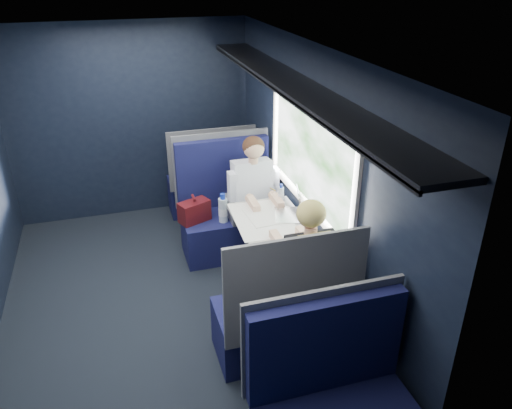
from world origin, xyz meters
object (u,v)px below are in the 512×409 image
object	(u,v)px
seat_bay_near	(227,215)
table	(270,231)
seat_row_front	(210,182)
woman	(306,265)
man	(255,193)
bottle_small	(281,194)
laptop	(294,209)
seat_bay_far	(282,315)
seat_row_back	(332,408)
cup	(280,196)

from	to	relation	value
seat_bay_near	table	bearing A→B (deg)	-77.33
seat_bay_near	seat_row_front	bearing A→B (deg)	89.18
table	seat_row_front	distance (m)	1.82
seat_bay_near	woman	size ratio (longest dim) A/B	0.95
man	bottle_small	bearing A→B (deg)	-62.23
seat_row_front	laptop	size ratio (longest dim) A/B	3.06
table	man	distance (m)	0.70
seat_bay_far	bottle_small	size ratio (longest dim) A/B	6.42
seat_bay_near	woman	xyz separation A→B (m)	(0.26, -1.58, 0.31)
seat_bay_far	man	bearing A→B (deg)	80.97
seat_bay_near	laptop	bearing A→B (deg)	-59.82
table	seat_bay_near	bearing A→B (deg)	102.67
seat_row_front	seat_row_back	bearing A→B (deg)	-90.00
seat_bay_far	laptop	world-z (taller)	seat_bay_far
seat_bay_near	woman	bearing A→B (deg)	-80.53
seat_bay_near	seat_bay_far	distance (m)	1.75
table	seat_bay_far	size ratio (longest dim) A/B	0.79
seat_row_back	man	bearing A→B (deg)	84.28
table	cup	size ratio (longest dim) A/B	12.01
table	cup	world-z (taller)	cup
seat_bay_near	man	distance (m)	0.43
table	seat_row_back	size ratio (longest dim) A/B	0.86
laptop	bottle_small	size ratio (longest dim) A/B	1.93
seat_bay_near	woman	world-z (taller)	woman
seat_row_back	laptop	distance (m)	1.98
seat_row_back	seat_bay_near	bearing A→B (deg)	90.29
table	man	size ratio (longest dim) A/B	0.76
seat_bay_far	woman	xyz separation A→B (m)	(0.25, 0.17, 0.31)
seat_bay_far	bottle_small	bearing A→B (deg)	71.51
seat_row_front	man	size ratio (longest dim) A/B	0.88
seat_bay_near	laptop	size ratio (longest dim) A/B	3.32
seat_row_front	laptop	xyz separation A→B (m)	(0.44, -1.71, 0.40)
seat_row_back	cup	distance (m)	2.31
laptop	bottle_small	bearing A→B (deg)	94.52
seat_bay_near	bottle_small	size ratio (longest dim) A/B	6.42
table	seat_row_front	bearing A→B (deg)	95.80
seat_row_front	cup	bearing A→B (deg)	-72.15
table	woman	size ratio (longest dim) A/B	0.76
woman	seat_row_front	bearing A→B (deg)	95.70
seat_bay_far	seat_row_front	distance (m)	2.67
table	laptop	bearing A→B (deg)	18.65
cup	seat_bay_far	bearing A→B (deg)	-108.37
bottle_small	laptop	bearing A→B (deg)	-85.48
laptop	bottle_small	xyz separation A→B (m)	(-0.02, 0.29, 0.02)
woman	laptop	bearing A→B (deg)	76.43
seat_row_back	laptop	bearing A→B (deg)	76.80
seat_row_back	woman	xyz separation A→B (m)	(0.25, 1.09, 0.32)
seat_bay_far	man	distance (m)	1.62
laptop	cup	distance (m)	0.35
bottle_small	woman	bearing A→B (deg)	-98.85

